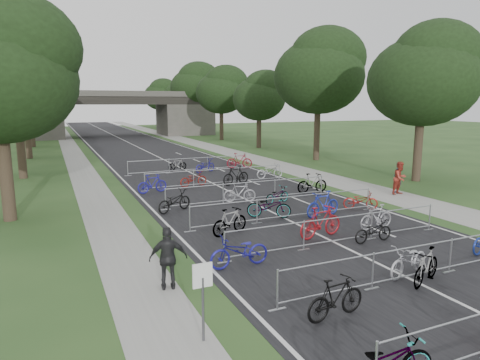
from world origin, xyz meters
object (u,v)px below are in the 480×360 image
at_px(pedestrian_b, 400,178).
at_px(pedestrian_c, 168,258).
at_px(overpass_bridge, 114,114).
at_px(park_sign, 203,288).
at_px(pedestrian_a, 398,177).

height_order(pedestrian_b, pedestrian_c, pedestrian_b).
distance_m(overpass_bridge, park_sign, 62.41).
bearing_deg(park_sign, pedestrian_c, 90.00).
xyz_separation_m(overpass_bridge, pedestrian_a, (8.95, -51.45, -2.62)).
distance_m(overpass_bridge, pedestrian_c, 59.47).
distance_m(park_sign, pedestrian_b, 18.48).
xyz_separation_m(overpass_bridge, park_sign, (-6.80, -62.00, -2.27)).
bearing_deg(pedestrian_b, park_sign, -156.87).
xyz_separation_m(pedestrian_b, pedestrian_c, (-15.48, -7.11, -0.04)).
height_order(park_sign, pedestrian_c, park_sign).
bearing_deg(pedestrian_b, overpass_bridge, 89.55).
height_order(park_sign, pedestrian_a, park_sign).
bearing_deg(pedestrian_a, pedestrian_c, -18.03).
height_order(pedestrian_a, pedestrian_b, pedestrian_b).
bearing_deg(overpass_bridge, pedestrian_b, -80.50).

